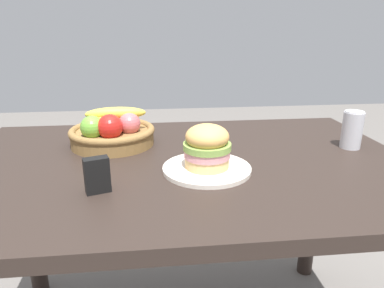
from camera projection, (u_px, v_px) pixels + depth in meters
The scene contains 6 objects.
dining_table at pixel (184, 190), 1.12m from camera, with size 1.40×0.90×0.75m.
plate at pixel (207, 169), 1.01m from camera, with size 0.25×0.25×0.01m, color silver.
sandwich at pixel (207, 146), 0.99m from camera, with size 0.13×0.13×0.12m.
soda_can at pixel (352, 130), 1.18m from camera, with size 0.07×0.07×0.13m.
fruit_basket at pixel (112, 131), 1.21m from camera, with size 0.29×0.29×0.14m.
napkin_holder at pixel (97, 175), 0.87m from camera, with size 0.06×0.03×0.09m, color black.
Camera 1 is at (-0.09, -1.01, 1.14)m, focal length 33.25 mm.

